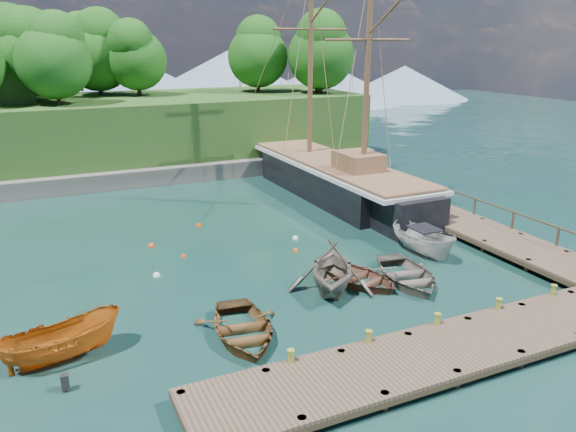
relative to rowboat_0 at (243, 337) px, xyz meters
name	(u,v)px	position (x,y,z in m)	size (l,w,h in m)	color
ground	(324,295)	(4.52, 1.95, 0.00)	(160.00, 160.00, 0.00)	#13372F
dock_near	(463,346)	(6.52, -4.55, 0.43)	(20.00, 3.20, 1.10)	#44372A
dock_east	(432,211)	(16.02, 8.95, 0.43)	(3.20, 24.00, 1.10)	#44372A
bollard_0	(291,378)	(0.52, -3.15, 0.00)	(0.26, 0.26, 0.45)	olive
bollard_1	(368,357)	(3.52, -3.15, 0.00)	(0.26, 0.26, 0.45)	olive
bollard_2	(436,339)	(6.52, -3.15, 0.00)	(0.26, 0.26, 0.45)	olive
bollard_3	(496,323)	(9.52, -3.15, 0.00)	(0.26, 0.26, 0.45)	olive
bollard_4	(551,308)	(12.52, -3.15, 0.00)	(0.26, 0.26, 0.45)	olive
rowboat_0	(243,337)	(0.00, 0.00, 0.00)	(3.28, 4.60, 0.95)	brown
rowboat_1	(331,290)	(5.07, 2.27, 0.00)	(3.88, 4.49, 2.37)	#6A6157
rowboat_2	(359,284)	(6.56, 2.30, 0.00)	(2.90, 4.06, 0.84)	brown
rowboat_3	(406,282)	(8.63, 1.55, 0.00)	(3.31, 4.63, 0.96)	#675E55
motorboat_orange	(65,359)	(-6.20, 1.19, 0.00)	(1.57, 4.17, 1.61)	#BC5E15
cabin_boat_white	(422,254)	(11.52, 4.10, 0.00)	(1.62, 4.32, 1.67)	beige
schooner	(334,181)	(12.94, 16.10, 1.08)	(4.96, 26.74, 19.48)	black
mooring_buoy_0	(157,276)	(-1.71, 7.07, 0.00)	(0.37, 0.37, 0.37)	white
mooring_buoy_1	(183,257)	(0.09, 8.98, 0.00)	(0.28, 0.28, 0.28)	#F74A05
mooring_buoy_2	(296,251)	(5.68, 7.24, 0.00)	(0.29, 0.29, 0.29)	#DF6009
mooring_buoy_3	(295,239)	(6.50, 9.00, 0.00)	(0.36, 0.36, 0.36)	white
mooring_buoy_4	(151,247)	(-1.09, 11.19, 0.00)	(0.37, 0.37, 0.37)	#F35012
mooring_buoy_5	(199,226)	(2.23, 13.51, 0.00)	(0.34, 0.34, 0.34)	#E23D00
distant_ridge	(131,83)	(8.82, 71.95, 4.35)	(117.00, 40.00, 10.00)	#728CA5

